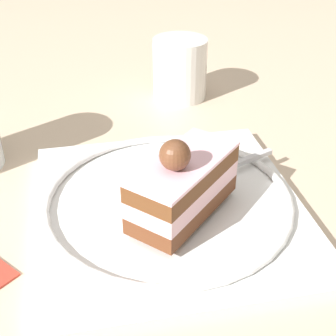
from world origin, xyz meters
TOP-DOWN VIEW (x-y plane):
  - ground_plane at (0.00, 0.00)m, footprint 2.40×2.40m
  - dessert_plate at (0.02, -0.03)m, footprint 0.28×0.28m
  - cake_slice at (0.05, -0.02)m, footprint 0.10×0.12m
  - fork at (0.01, 0.05)m, footprint 0.03×0.11m
  - drink_glass_far at (-0.22, 0.09)m, footprint 0.07×0.07m

SIDE VIEW (x-z plane):
  - ground_plane at x=0.00m, z-range 0.00..0.00m
  - dessert_plate at x=0.02m, z-range 0.00..0.02m
  - fork at x=0.01m, z-range 0.02..0.03m
  - drink_glass_far at x=-0.22m, z-range 0.00..0.08m
  - cake_slice at x=0.05m, z-range 0.01..0.09m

